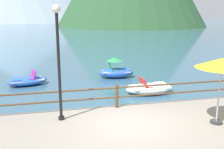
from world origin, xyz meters
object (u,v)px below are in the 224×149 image
lamp_post (58,53)px  beach_umbrella (222,64)px  pedal_boat_1 (150,88)px  pedal_boat_0 (116,71)px  pedal_boat_3 (27,81)px

lamp_post → beach_umbrella: size_ratio=1.75×
lamp_post → pedal_boat_1: (4.61, 3.42, -2.51)m
lamp_post → pedal_boat_1: bearing=36.6°
pedal_boat_1 → pedal_boat_0: bearing=103.7°
lamp_post → pedal_boat_0: 8.28m
pedal_boat_0 → pedal_boat_3: pedal_boat_0 is taller
beach_umbrella → pedal_boat_1: 5.43m
beach_umbrella → pedal_boat_1: (-0.50, 4.94, -2.19)m
pedal_boat_0 → pedal_boat_1: bearing=-76.3°
pedal_boat_1 → pedal_boat_3: bearing=153.9°
pedal_boat_0 → beach_umbrella: bearing=-80.9°
pedal_boat_0 → pedal_boat_3: bearing=-174.2°
pedal_boat_0 → pedal_boat_3: 5.37m
beach_umbrella → pedal_boat_1: size_ratio=0.90×
beach_umbrella → pedal_boat_3: size_ratio=0.92×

